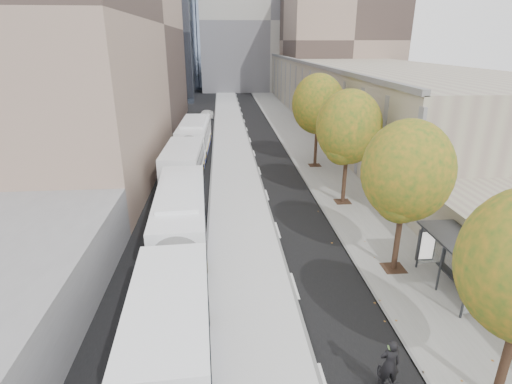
{
  "coord_description": "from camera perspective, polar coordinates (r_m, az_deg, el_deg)",
  "views": [
    {
      "loc": [
        -4.86,
        -3.92,
        10.89
      ],
      "look_at": [
        -2.98,
        18.12,
        2.5
      ],
      "focal_mm": 28.0,
      "sensor_mm": 36.0,
      "label": 1
    }
  ],
  "objects": [
    {
      "name": "tree_c",
      "position": [
        19.74,
        20.77,
        2.8
      ],
      "size": [
        4.2,
        4.2,
        7.28
      ],
      "color": "black",
      "rests_on": "sidewalk"
    },
    {
      "name": "bus_near",
      "position": [
        19.32,
        -11.1,
        -8.18
      ],
      "size": [
        3.57,
        18.38,
        3.04
      ],
      "rotation": [
        0.0,
        0.0,
        0.05
      ],
      "color": "white",
      "rests_on": "ground"
    },
    {
      "name": "bus_platform",
      "position": [
        40.41,
        -3.32,
        5.21
      ],
      "size": [
        4.25,
        150.0,
        0.15
      ],
      "primitive_type": "cube",
      "color": "silver",
      "rests_on": "ground"
    },
    {
      "name": "tree_d",
      "position": [
        27.8,
        13.1,
        8.99
      ],
      "size": [
        4.4,
        4.4,
        7.6
      ],
      "color": "black",
      "rests_on": "sidewalk"
    },
    {
      "name": "building_tan",
      "position": [
        71.24,
        12.16,
        14.78
      ],
      "size": [
        18.0,
        92.0,
        8.0
      ],
      "primitive_type": "cube",
      "color": "gray",
      "rests_on": "ground"
    },
    {
      "name": "bus_shelter",
      "position": [
        20.21,
        27.46,
        -7.27
      ],
      "size": [
        1.9,
        4.4,
        2.53
      ],
      "color": "#383A3F",
      "rests_on": "sidewalk"
    },
    {
      "name": "bus_far",
      "position": [
        37.68,
        -9.33,
        6.42
      ],
      "size": [
        3.37,
        19.01,
        3.16
      ],
      "rotation": [
        0.0,
        0.0,
        -0.03
      ],
      "color": "white",
      "rests_on": "ground"
    },
    {
      "name": "sidewalk",
      "position": [
        41.39,
        7.87,
        5.38
      ],
      "size": [
        4.75,
        150.0,
        0.08
      ],
      "primitive_type": "cube",
      "color": "gray",
      "rests_on": "ground"
    },
    {
      "name": "building_midrise",
      "position": [
        48.29,
        -28.22,
        20.42
      ],
      "size": [
        24.0,
        46.0,
        25.0
      ],
      "primitive_type": "cube",
      "color": "gray",
      "rests_on": "ground"
    },
    {
      "name": "cyclist",
      "position": [
        14.65,
        18.28,
        -23.78
      ],
      "size": [
        0.69,
        1.82,
        2.29
      ],
      "rotation": [
        0.0,
        0.0,
        -0.08
      ],
      "color": "black",
      "rests_on": "ground"
    },
    {
      "name": "distant_car",
      "position": [
        59.94,
        -7.19,
        10.84
      ],
      "size": [
        2.42,
        4.46,
        1.44
      ],
      "primitive_type": "imported",
      "rotation": [
        0.0,
        0.0,
        -0.18
      ],
      "color": "white",
      "rests_on": "ground"
    },
    {
      "name": "tree_e",
      "position": [
        36.3,
        8.85,
        12.29
      ],
      "size": [
        4.6,
        4.6,
        7.92
      ],
      "color": "black",
      "rests_on": "sidewalk"
    },
    {
      "name": "building_far_block",
      "position": [
        100.59,
        1.44,
        23.11
      ],
      "size": [
        30.0,
        18.0,
        30.0
      ],
      "primitive_type": "cube",
      "color": "#A7A49A",
      "rests_on": "ground"
    }
  ]
}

